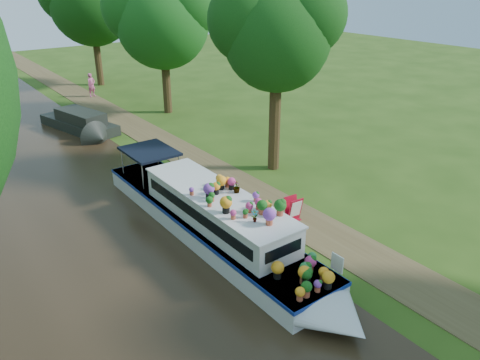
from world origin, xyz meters
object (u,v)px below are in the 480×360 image
plant_boat (218,220)px  pedestrian_pink (91,85)px  second_boat (81,123)px  sandwich_board (293,210)px

plant_boat → pedestrian_pink: (4.15, 23.41, 0.07)m
second_boat → sandwich_board: second_boat is taller
sandwich_board → pedestrian_pink: bearing=92.9°
second_boat → pedestrian_pink: size_ratio=3.84×
plant_boat → sandwich_board: size_ratio=14.13×
plant_boat → second_boat: bearing=88.2°
sandwich_board → second_boat: bearing=104.8°
second_boat → pedestrian_pink: (3.65, 7.92, 0.41)m
sandwich_board → pedestrian_pink: 23.90m
plant_boat → second_boat: size_ratio=1.97×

